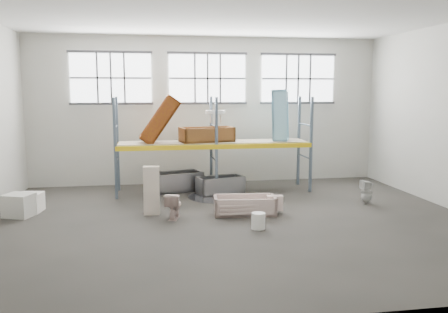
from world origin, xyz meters
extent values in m
cube|color=#413D38|center=(0.00, 0.00, -0.05)|extent=(12.00, 10.00, 0.10)
cube|color=silver|center=(0.00, 0.00, 5.05)|extent=(12.00, 10.00, 0.10)
cube|color=#B4B3A7|center=(0.00, 5.05, 2.50)|extent=(12.00, 0.10, 5.00)
cube|color=beige|center=(0.00, -5.05, 2.50)|extent=(12.00, 0.10, 5.00)
cube|color=white|center=(-3.20, 4.94, 3.60)|extent=(2.60, 0.04, 1.60)
cube|color=white|center=(0.00, 4.94, 3.60)|extent=(2.60, 0.04, 1.60)
cube|color=white|center=(3.20, 4.94, 3.60)|extent=(2.60, 0.04, 1.60)
cube|color=slate|center=(-3.00, 2.90, 1.50)|extent=(0.08, 0.08, 3.00)
cube|color=slate|center=(-3.00, 4.10, 1.50)|extent=(0.08, 0.08, 3.00)
cube|color=slate|center=(0.00, 2.90, 1.50)|extent=(0.08, 0.08, 3.00)
cube|color=slate|center=(0.00, 4.10, 1.50)|extent=(0.08, 0.08, 3.00)
cube|color=slate|center=(3.00, 2.90, 1.50)|extent=(0.08, 0.08, 3.00)
cube|color=slate|center=(3.00, 4.10, 1.50)|extent=(0.08, 0.08, 3.00)
cube|color=yellow|center=(0.00, 2.90, 1.50)|extent=(6.00, 0.10, 0.14)
cube|color=yellow|center=(0.00, 4.10, 1.50)|extent=(6.00, 0.10, 0.14)
cube|color=gray|center=(0.00, 3.50, 1.58)|extent=(5.90, 1.10, 0.03)
cylinder|color=black|center=(0.00, 2.70, 0.00)|extent=(1.80, 1.80, 0.00)
cube|color=silver|center=(1.19, 0.54, 0.28)|extent=(0.44, 0.25, 0.40)
imported|color=beige|center=(0.31, 0.71, 0.16)|extent=(0.52, 0.52, 0.15)
imported|color=beige|center=(-1.44, 0.50, 0.33)|extent=(0.53, 0.72, 0.66)
cube|color=beige|center=(-1.98, 1.00, 0.63)|extent=(0.42, 0.29, 1.26)
imported|color=silver|center=(4.05, 1.16, 0.34)|extent=(0.34, 0.33, 0.68)
imported|color=silver|center=(0.04, 3.39, 2.09)|extent=(0.69, 0.58, 0.54)
cylinder|color=white|center=(0.45, -0.71, 0.19)|extent=(0.39, 0.39, 0.38)
cube|color=beige|center=(-5.33, 1.33, 0.29)|extent=(0.84, 0.79, 0.58)
cube|color=white|center=(-5.18, 1.75, 0.25)|extent=(0.68, 0.68, 0.50)
camera|label=1|loc=(-2.04, -10.88, 3.19)|focal=37.14mm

